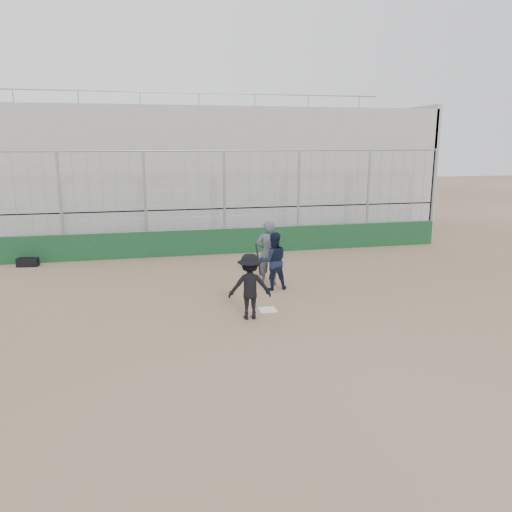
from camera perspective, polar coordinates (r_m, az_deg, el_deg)
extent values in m
plane|color=brown|center=(13.21, 1.33, -6.20)|extent=(90.00, 90.00, 0.00)
cube|color=white|center=(13.20, 1.33, -6.15)|extent=(0.44, 0.44, 0.02)
cube|color=#10341A|center=(19.72, -3.56, 1.72)|extent=(18.00, 0.25, 1.00)
cylinder|color=gray|center=(19.48, -3.62, 6.05)|extent=(0.10, 0.10, 4.00)
cylinder|color=gray|center=(22.69, 19.58, 6.31)|extent=(0.10, 0.10, 4.00)
cylinder|color=gray|center=(19.34, -3.71, 11.95)|extent=(18.00, 0.07, 0.07)
cube|color=gray|center=(24.50, -5.41, 4.61)|extent=(20.00, 6.70, 1.60)
cube|color=gray|center=(24.25, -5.56, 11.40)|extent=(20.00, 6.70, 4.20)
cube|color=gray|center=(27.39, 16.02, 9.47)|extent=(0.25, 6.70, 6.10)
cylinder|color=gray|center=(27.48, -6.57, 18.03)|extent=(20.00, 0.06, 0.06)
imported|color=black|center=(12.39, -0.71, -3.48)|extent=(1.14, 0.74, 1.66)
cylinder|color=black|center=(12.42, 0.27, -0.41)|extent=(0.07, 0.57, 0.71)
imported|color=black|center=(14.85, 2.00, -1.74)|extent=(0.87, 0.69, 1.14)
sphere|color=maroon|center=(14.74, 2.02, 0.01)|extent=(0.28, 0.28, 0.28)
imported|color=#444B56|center=(15.31, 1.41, 0.00)|extent=(0.82, 0.62, 1.80)
cube|color=black|center=(19.45, -24.64, -0.65)|extent=(0.75, 0.40, 0.31)
cylinder|color=black|center=(19.41, -24.69, -0.16)|extent=(0.47, 0.10, 0.04)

